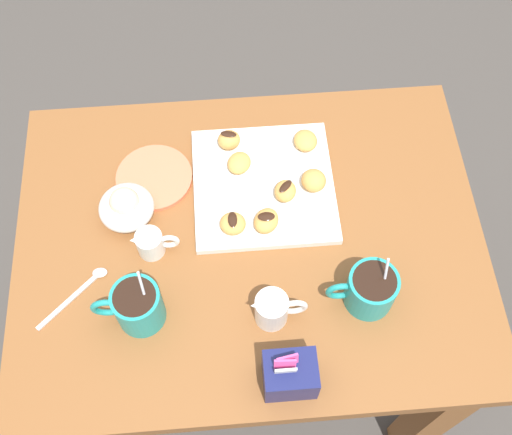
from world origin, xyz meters
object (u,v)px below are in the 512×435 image
object	(u,v)px
sugar_caddy	(290,375)
coffee_mug_teal_left	(370,289)
beignet_0	(239,163)
beignet_6	(285,191)
pastry_plate_square	(264,185)
dining_table	(251,271)
cream_pitcher_white	(273,309)
coffee_mug_teal_right	(137,306)
beignet_3	(233,224)
beignet_1	(266,221)
ice_cream_bowl	(126,206)
beignet_2	(229,140)
chocolate_sauce_pitcher	(151,243)
saucer_coral_left	(154,177)
beignet_4	(305,141)
beignet_5	(314,180)

from	to	relation	value
sugar_caddy	coffee_mug_teal_left	bearing A→B (deg)	-138.56
beignet_0	beignet_6	bearing A→B (deg)	139.19
pastry_plate_square	dining_table	bearing A→B (deg)	72.21
cream_pitcher_white	sugar_caddy	size ratio (longest dim) A/B	0.99
coffee_mug_teal_right	sugar_caddy	size ratio (longest dim) A/B	1.35
coffee_mug_teal_left	beignet_3	xyz separation A→B (m)	(0.24, -0.16, -0.02)
beignet_1	beignet_3	bearing A→B (deg)	0.42
coffee_mug_teal_left	beignet_1	xyz separation A→B (m)	(0.17, -0.16, -0.01)
dining_table	cream_pitcher_white	distance (m)	0.26
ice_cream_bowl	beignet_3	distance (m)	0.21
pastry_plate_square	beignet_2	world-z (taller)	beignet_2
coffee_mug_teal_right	chocolate_sauce_pitcher	bearing A→B (deg)	-99.22
pastry_plate_square	cream_pitcher_white	world-z (taller)	cream_pitcher_white
coffee_mug_teal_left	chocolate_sauce_pitcher	xyz separation A→B (m)	(0.39, -0.13, -0.02)
pastry_plate_square	saucer_coral_left	distance (m)	0.22
coffee_mug_teal_left	beignet_1	world-z (taller)	coffee_mug_teal_left
beignet_2	dining_table	bearing A→B (deg)	97.34
sugar_caddy	beignet_4	distance (m)	0.49
ice_cream_bowl	beignet_4	size ratio (longest dim) A/B	2.03
ice_cream_bowl	beignet_1	bearing A→B (deg)	169.07
dining_table	beignet_4	bearing A→B (deg)	-122.99
beignet_3	beignet_6	distance (m)	0.12
coffee_mug_teal_right	ice_cream_bowl	size ratio (longest dim) A/B	1.32
saucer_coral_left	beignet_1	size ratio (longest dim) A/B	2.79
pastry_plate_square	sugar_caddy	distance (m)	0.40
cream_pitcher_white	beignet_4	size ratio (longest dim) A/B	1.96
dining_table	beignet_0	bearing A→B (deg)	-86.29
coffee_mug_teal_left	beignet_5	distance (m)	0.25
saucer_coral_left	beignet_5	bearing A→B (deg)	170.91
beignet_4	beignet_5	bearing A→B (deg)	92.46
coffee_mug_teal_right	beignet_5	size ratio (longest dim) A/B	2.83
beignet_5	beignet_1	bearing A→B (deg)	38.80
sugar_caddy	chocolate_sauce_pitcher	distance (m)	0.36
chocolate_sauce_pitcher	dining_table	bearing A→B (deg)	-176.90
cream_pitcher_white	beignet_6	size ratio (longest dim) A/B	2.15
coffee_mug_teal_left	coffee_mug_teal_right	size ratio (longest dim) A/B	0.92
ice_cream_bowl	beignet_4	xyz separation A→B (m)	(-0.37, -0.13, -0.00)
dining_table	beignet_4	world-z (taller)	beignet_4
pastry_plate_square	beignet_3	distance (m)	0.12
pastry_plate_square	beignet_1	bearing A→B (deg)	88.08
saucer_coral_left	beignet_5	world-z (taller)	beignet_5
coffee_mug_teal_left	sugar_caddy	bearing A→B (deg)	41.44
beignet_2	beignet_6	bearing A→B (deg)	128.51
pastry_plate_square	chocolate_sauce_pitcher	world-z (taller)	chocolate_sauce_pitcher
beignet_5	pastry_plate_square	bearing A→B (deg)	-7.24
ice_cream_bowl	beignet_3	size ratio (longest dim) A/B	2.14
coffee_mug_teal_right	saucer_coral_left	distance (m)	0.30
chocolate_sauce_pitcher	beignet_4	bearing A→B (deg)	-146.54
dining_table	beignet_2	distance (m)	0.29
beignet_3	beignet_5	xyz separation A→B (m)	(-0.17, -0.08, 0.00)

